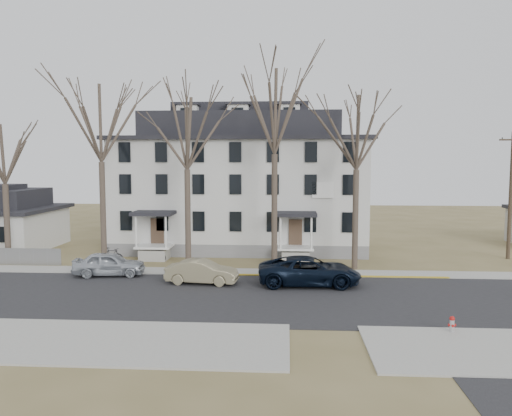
# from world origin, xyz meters

# --- Properties ---
(ground) EXTENTS (120.00, 120.00, 0.00)m
(ground) POSITION_xyz_m (0.00, 0.00, 0.00)
(ground) COLOR olive
(ground) RESTS_ON ground
(main_road) EXTENTS (120.00, 10.00, 0.04)m
(main_road) POSITION_xyz_m (0.00, 2.00, 0.00)
(main_road) COLOR #27272A
(main_road) RESTS_ON ground
(far_sidewalk) EXTENTS (120.00, 2.00, 0.08)m
(far_sidewalk) POSITION_xyz_m (0.00, 8.00, 0.00)
(far_sidewalk) COLOR #A09F97
(far_sidewalk) RESTS_ON ground
(near_sidewalk_left) EXTENTS (20.00, 5.00, 0.08)m
(near_sidewalk_left) POSITION_xyz_m (-8.00, -5.00, 0.00)
(near_sidewalk_left) COLOR #A09F97
(near_sidewalk_left) RESTS_ON ground
(yellow_curb) EXTENTS (14.00, 0.25, 0.06)m
(yellow_curb) POSITION_xyz_m (5.00, 7.10, 0.00)
(yellow_curb) COLOR gold
(yellow_curb) RESTS_ON ground
(boarding_house) EXTENTS (20.80, 12.36, 12.05)m
(boarding_house) POSITION_xyz_m (-2.00, 17.95, 5.38)
(boarding_house) COLOR slate
(boarding_house) RESTS_ON ground
(small_house) EXTENTS (8.70, 8.70, 5.00)m
(small_house) POSITION_xyz_m (-22.00, 16.00, 2.25)
(small_house) COLOR beige
(small_house) RESTS_ON ground
(tree_far_left) EXTENTS (8.40, 8.40, 13.72)m
(tree_far_left) POSITION_xyz_m (-11.00, 9.80, 10.34)
(tree_far_left) COLOR #473B31
(tree_far_left) RESTS_ON ground
(tree_mid_left) EXTENTS (7.80, 7.80, 12.74)m
(tree_mid_left) POSITION_xyz_m (-5.00, 9.80, 9.60)
(tree_mid_left) COLOR #473B31
(tree_mid_left) RESTS_ON ground
(tree_center) EXTENTS (9.00, 9.00, 14.70)m
(tree_center) POSITION_xyz_m (1.00, 9.80, 11.08)
(tree_center) COLOR #473B31
(tree_center) RESTS_ON ground
(tree_mid_right) EXTENTS (7.80, 7.80, 12.74)m
(tree_mid_right) POSITION_xyz_m (6.50, 9.80, 9.60)
(tree_mid_right) COLOR #473B31
(tree_mid_right) RESTS_ON ground
(tree_bungalow) EXTENTS (6.60, 6.60, 10.78)m
(tree_bungalow) POSITION_xyz_m (-18.00, 9.80, 8.12)
(tree_bungalow) COLOR #473B31
(tree_bungalow) RESTS_ON ground
(utility_pole_far) EXTENTS (2.00, 0.28, 9.50)m
(utility_pole_far) POSITION_xyz_m (18.50, 14.00, 4.90)
(utility_pole_far) COLOR #3D3023
(utility_pole_far) RESTS_ON ground
(car_silver) EXTENTS (4.68, 2.38, 1.53)m
(car_silver) POSITION_xyz_m (-9.44, 6.51, 0.76)
(car_silver) COLOR #B0B6BE
(car_silver) RESTS_ON ground
(car_tan) EXTENTS (4.40, 1.88, 1.41)m
(car_tan) POSITION_xyz_m (-3.19, 4.85, 0.70)
(car_tan) COLOR gray
(car_tan) RESTS_ON ground
(car_navy) EXTENTS (6.08, 2.92, 1.67)m
(car_navy) POSITION_xyz_m (3.20, 4.89, 0.84)
(car_navy) COLOR black
(car_navy) RESTS_ON ground
(bicycle_left) EXTENTS (1.70, 1.11, 0.85)m
(bicycle_left) POSITION_xyz_m (-7.67, 11.47, 0.42)
(bicycle_left) COLOR black
(bicycle_left) RESTS_ON ground
(bicycle_right) EXTENTS (1.92, 0.90, 1.11)m
(bicycle_right) POSITION_xyz_m (-10.68, 10.41, 0.56)
(bicycle_right) COLOR black
(bicycle_right) RESTS_ON ground
(fire_hydrant) EXTENTS (0.32, 0.30, 0.76)m
(fire_hydrant) POSITION_xyz_m (8.90, -3.04, 0.38)
(fire_hydrant) COLOR #B7B7BA
(fire_hydrant) RESTS_ON ground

